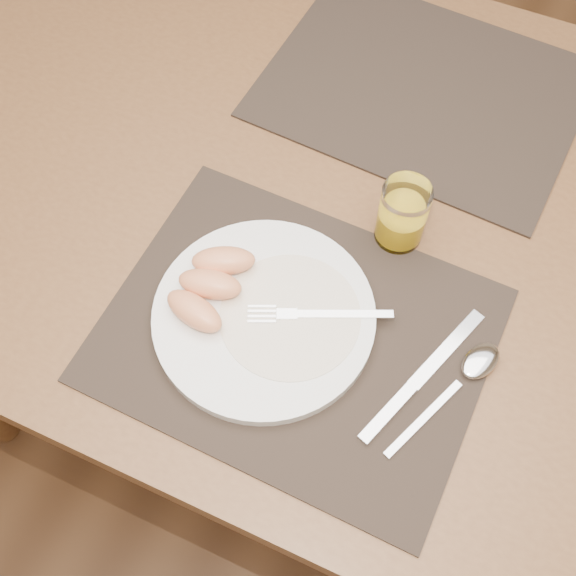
{
  "coord_description": "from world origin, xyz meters",
  "views": [
    {
      "loc": [
        0.15,
        -0.56,
        1.54
      ],
      "look_at": [
        -0.03,
        -0.17,
        0.77
      ],
      "focal_mm": 45.0,
      "sensor_mm": 36.0,
      "label": 1
    }
  ],
  "objects_px": {
    "plate": "(264,316)",
    "fork": "(307,314)",
    "placemat_near": "(296,335)",
    "knife": "(413,386)",
    "juice_glass": "(402,216)",
    "placemat_far": "(422,90)",
    "table": "(354,232)",
    "spoon": "(472,369)"
  },
  "relations": [
    {
      "from": "plate",
      "to": "fork",
      "type": "relative_size",
      "value": 1.62
    },
    {
      "from": "spoon",
      "to": "juice_glass",
      "type": "distance_m",
      "value": 0.21
    },
    {
      "from": "table",
      "to": "placemat_far",
      "type": "height_order",
      "value": "placemat_far"
    },
    {
      "from": "placemat_far",
      "to": "knife",
      "type": "height_order",
      "value": "knife"
    },
    {
      "from": "placemat_near",
      "to": "placemat_far",
      "type": "bearing_deg",
      "value": 88.78
    },
    {
      "from": "spoon",
      "to": "placemat_near",
      "type": "bearing_deg",
      "value": -168.95
    },
    {
      "from": "juice_glass",
      "to": "table",
      "type": "bearing_deg",
      "value": 152.61
    },
    {
      "from": "placemat_near",
      "to": "juice_glass",
      "type": "distance_m",
      "value": 0.2
    },
    {
      "from": "plate",
      "to": "juice_glass",
      "type": "relative_size",
      "value": 2.89
    },
    {
      "from": "plate",
      "to": "fork",
      "type": "height_order",
      "value": "fork"
    },
    {
      "from": "placemat_near",
      "to": "placemat_far",
      "type": "height_order",
      "value": "same"
    },
    {
      "from": "placemat_near",
      "to": "spoon",
      "type": "relative_size",
      "value": 2.43
    },
    {
      "from": "placemat_near",
      "to": "plate",
      "type": "height_order",
      "value": "plate"
    },
    {
      "from": "placemat_far",
      "to": "juice_glass",
      "type": "distance_m",
      "value": 0.26
    },
    {
      "from": "placemat_far",
      "to": "plate",
      "type": "bearing_deg",
      "value": -96.83
    },
    {
      "from": "placemat_far",
      "to": "fork",
      "type": "relative_size",
      "value": 2.71
    },
    {
      "from": "placemat_far",
      "to": "spoon",
      "type": "xyz_separation_m",
      "value": [
        0.2,
        -0.4,
        0.01
      ]
    },
    {
      "from": "table",
      "to": "placemat_far",
      "type": "relative_size",
      "value": 3.11
    },
    {
      "from": "placemat_far",
      "to": "knife",
      "type": "distance_m",
      "value": 0.47
    },
    {
      "from": "plate",
      "to": "juice_glass",
      "type": "height_order",
      "value": "juice_glass"
    },
    {
      "from": "table",
      "to": "knife",
      "type": "bearing_deg",
      "value": -55.35
    },
    {
      "from": "table",
      "to": "spoon",
      "type": "relative_size",
      "value": 7.56
    },
    {
      "from": "fork",
      "to": "juice_glass",
      "type": "relative_size",
      "value": 1.78
    },
    {
      "from": "plate",
      "to": "fork",
      "type": "xyz_separation_m",
      "value": [
        0.05,
        0.02,
        0.01
      ]
    },
    {
      "from": "juice_glass",
      "to": "knife",
      "type": "bearing_deg",
      "value": -65.21
    },
    {
      "from": "placemat_near",
      "to": "knife",
      "type": "relative_size",
      "value": 2.12
    },
    {
      "from": "table",
      "to": "placemat_near",
      "type": "height_order",
      "value": "placemat_near"
    },
    {
      "from": "table",
      "to": "spoon",
      "type": "distance_m",
      "value": 0.29
    },
    {
      "from": "juice_glass",
      "to": "placemat_far",
      "type": "bearing_deg",
      "value": 101.89
    },
    {
      "from": "placemat_near",
      "to": "knife",
      "type": "height_order",
      "value": "knife"
    },
    {
      "from": "spoon",
      "to": "placemat_far",
      "type": "bearing_deg",
      "value": 116.38
    },
    {
      "from": "placemat_far",
      "to": "knife",
      "type": "xyz_separation_m",
      "value": [
        0.14,
        -0.45,
        0.0
      ]
    },
    {
      "from": "knife",
      "to": "plate",
      "type": "bearing_deg",
      "value": 177.65
    },
    {
      "from": "spoon",
      "to": "juice_glass",
      "type": "xyz_separation_m",
      "value": [
        -0.14,
        0.14,
        0.04
      ]
    },
    {
      "from": "placemat_near",
      "to": "fork",
      "type": "height_order",
      "value": "fork"
    },
    {
      "from": "juice_glass",
      "to": "plate",
      "type": "bearing_deg",
      "value": -120.19
    },
    {
      "from": "fork",
      "to": "knife",
      "type": "height_order",
      "value": "fork"
    },
    {
      "from": "plate",
      "to": "table",
      "type": "bearing_deg",
      "value": 80.05
    },
    {
      "from": "plate",
      "to": "fork",
      "type": "distance_m",
      "value": 0.05
    },
    {
      "from": "knife",
      "to": "spoon",
      "type": "relative_size",
      "value": 1.15
    },
    {
      "from": "plate",
      "to": "spoon",
      "type": "xyz_separation_m",
      "value": [
        0.25,
        0.04,
        -0.0
      ]
    },
    {
      "from": "placemat_near",
      "to": "spoon",
      "type": "distance_m",
      "value": 0.21
    }
  ]
}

